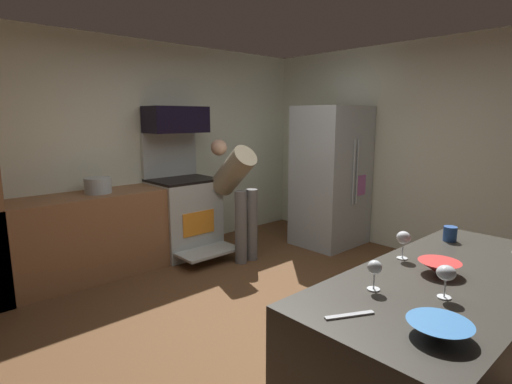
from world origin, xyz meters
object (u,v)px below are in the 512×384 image
(mixing_bowl_large, at_px, (439,268))
(stock_pot, at_px, (98,185))
(oven_range, at_px, (184,214))
(person_cook, at_px, (237,188))
(microwave, at_px, (176,120))
(wine_glass_near, at_px, (446,274))
(mug_coffee, at_px, (450,234))
(refrigerator, at_px, (331,176))
(wine_glass_mid, at_px, (375,269))
(wine_glass_far, at_px, (403,239))
(mixing_bowl_small, at_px, (439,329))

(mixing_bowl_large, height_order, stock_pot, stock_pot)
(oven_range, xyz_separation_m, person_cook, (0.38, -0.59, 0.36))
(microwave, bearing_deg, wine_glass_near, -103.67)
(oven_range, xyz_separation_m, mug_coffee, (-0.00, -3.22, 0.44))
(microwave, xyz_separation_m, mixing_bowl_large, (-0.62, -3.51, -0.73))
(stock_pot, bearing_deg, refrigerator, -20.45)
(refrigerator, distance_m, wine_glass_near, 3.62)
(microwave, xyz_separation_m, wine_glass_mid, (-1.04, -3.38, -0.66))
(wine_glass_far, xyz_separation_m, stock_pot, (-0.49, 3.19, -0.04))
(refrigerator, bearing_deg, oven_range, 149.25)
(mixing_bowl_large, distance_m, stock_pot, 3.45)
(microwave, height_order, person_cook, microwave)
(refrigerator, relative_size, wine_glass_near, 12.02)
(mixing_bowl_large, xyz_separation_m, wine_glass_mid, (-0.42, 0.12, 0.07))
(microwave, relative_size, mixing_bowl_large, 3.48)
(wine_glass_near, distance_m, stock_pot, 3.57)
(wine_glass_mid, bearing_deg, mixing_bowl_large, -16.18)
(mixing_bowl_small, distance_m, wine_glass_far, 0.85)
(microwave, bearing_deg, person_cook, -61.24)
(refrigerator, distance_m, person_cook, 1.36)
(microwave, distance_m, person_cook, 1.12)
(mixing_bowl_small, height_order, wine_glass_far, wine_glass_far)
(mug_coffee, relative_size, stock_pot, 0.35)
(person_cook, relative_size, wine_glass_mid, 9.89)
(oven_range, height_order, mixing_bowl_large, oven_range)
(mixing_bowl_large, relative_size, wine_glass_near, 1.39)
(oven_range, distance_m, wine_glass_near, 3.69)
(wine_glass_near, relative_size, mug_coffee, 1.59)
(person_cook, distance_m, mixing_bowl_large, 2.99)
(oven_range, relative_size, microwave, 2.04)
(mug_coffee, height_order, stock_pot, stock_pot)
(refrigerator, bearing_deg, stock_pot, 159.55)
(mixing_bowl_large, distance_m, mug_coffee, 0.65)
(wine_glass_near, relative_size, wine_glass_far, 0.94)
(person_cook, xyz_separation_m, wine_glass_far, (-0.92, -2.58, 0.15))
(refrigerator, xyz_separation_m, mixing_bowl_small, (-2.90, -2.68, 0.01))
(wine_glass_near, height_order, mug_coffee, wine_glass_near)
(microwave, relative_size, mug_coffee, 7.71)
(microwave, height_order, wine_glass_far, microwave)
(microwave, distance_m, wine_glass_far, 3.38)
(person_cook, bearing_deg, wine_glass_far, -109.71)
(wine_glass_mid, relative_size, wine_glass_far, 0.89)
(wine_glass_far, relative_size, mug_coffee, 1.69)
(person_cook, distance_m, stock_pot, 1.54)
(microwave, xyz_separation_m, wine_glass_near, (-0.89, -3.64, -0.65))
(wine_glass_mid, height_order, wine_glass_far, wine_glass_far)
(microwave, height_order, mixing_bowl_small, microwave)
(person_cook, xyz_separation_m, stock_pot, (-1.41, 0.61, 0.12))
(refrigerator, height_order, wine_glass_mid, refrigerator)
(refrigerator, distance_m, mixing_bowl_small, 3.95)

